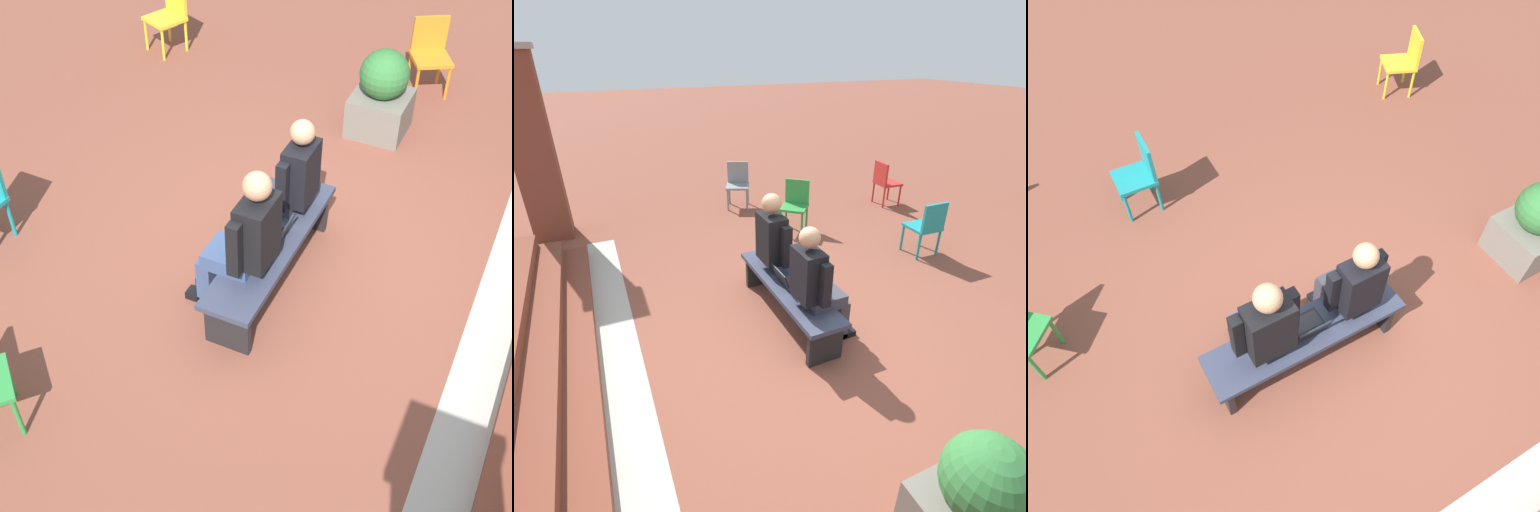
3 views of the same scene
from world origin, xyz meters
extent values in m
plane|color=brown|center=(0.00, 0.00, 0.00)|extent=(60.00, 60.00, 0.00)
cube|color=#A8A399|center=(0.33, 1.75, 0.00)|extent=(6.03, 0.40, 0.01)
cube|color=brown|center=(0.33, 2.40, 0.07)|extent=(5.23, 0.90, 0.15)
cube|color=brown|center=(0.33, 2.55, 0.22)|extent=(5.23, 0.60, 0.15)
cube|color=brown|center=(3.94, 2.40, 1.37)|extent=(0.56, 0.56, 2.75)
cube|color=#33384C|center=(0.33, -0.08, 0.42)|extent=(1.80, 0.44, 0.05)
cube|color=black|center=(-0.47, -0.08, 0.20)|extent=(0.06, 0.37, 0.40)
cube|color=black|center=(1.13, -0.08, 0.20)|extent=(0.06, 0.37, 0.40)
cube|color=#383842|center=(-0.14, -0.25, 0.51)|extent=(0.32, 0.37, 0.13)
cube|color=#383842|center=(-0.23, -0.44, 0.23)|extent=(0.10, 0.11, 0.45)
cube|color=black|center=(-0.23, -0.49, 0.03)|extent=(0.10, 0.22, 0.07)
cube|color=#383842|center=(-0.06, -0.44, 0.23)|extent=(0.10, 0.11, 0.45)
cube|color=black|center=(-0.06, -0.49, 0.03)|extent=(0.10, 0.22, 0.07)
cube|color=black|center=(-0.14, -0.05, 0.83)|extent=(0.35, 0.22, 0.52)
cube|color=navy|center=(-0.14, -0.16, 0.79)|extent=(0.05, 0.01, 0.31)
cube|color=black|center=(-0.37, -0.11, 0.81)|extent=(0.08, 0.09, 0.44)
cube|color=black|center=(0.08, -0.11, 0.81)|extent=(0.08, 0.09, 0.44)
sphere|color=tan|center=(-0.14, -0.05, 1.22)|extent=(0.20, 0.20, 0.20)
cube|color=#384C75|center=(0.69, -0.26, 0.51)|extent=(0.34, 0.40, 0.14)
cube|color=#384C75|center=(0.61, -0.46, 0.23)|extent=(0.11, 0.12, 0.45)
cube|color=black|center=(0.61, -0.52, 0.03)|extent=(0.11, 0.24, 0.07)
cube|color=#384C75|center=(0.78, -0.46, 0.23)|extent=(0.11, 0.12, 0.45)
cube|color=black|center=(0.78, -0.52, 0.03)|extent=(0.11, 0.24, 0.07)
cube|color=black|center=(0.69, -0.04, 0.86)|extent=(0.38, 0.24, 0.56)
cube|color=black|center=(0.46, -0.11, 0.84)|extent=(0.09, 0.10, 0.47)
cube|color=black|center=(0.93, -0.11, 0.84)|extent=(0.09, 0.10, 0.47)
sphere|color=tan|center=(0.69, -0.04, 1.27)|extent=(0.22, 0.22, 0.22)
cube|color=black|center=(0.32, -0.12, 0.46)|extent=(0.32, 0.22, 0.02)
cube|color=#2D2D33|center=(0.32, -0.13, 0.47)|extent=(0.29, 0.15, 0.00)
cube|color=black|center=(0.32, 0.02, 0.57)|extent=(0.32, 0.07, 0.19)
cube|color=#33519E|center=(0.32, 0.01, 0.57)|extent=(0.28, 0.06, 0.17)
cube|color=teal|center=(0.98, -2.62, 0.42)|extent=(0.43, 0.43, 0.04)
cube|color=teal|center=(0.79, -2.62, 0.64)|extent=(0.05, 0.40, 0.40)
cylinder|color=teal|center=(1.16, -2.80, 0.20)|extent=(0.04, 0.04, 0.40)
cylinder|color=teal|center=(1.17, -2.44, 0.20)|extent=(0.04, 0.04, 0.40)
cylinder|color=teal|center=(0.80, -2.80, 0.20)|extent=(0.04, 0.04, 0.40)
cylinder|color=teal|center=(0.81, -2.44, 0.20)|extent=(0.04, 0.04, 0.40)
cube|color=#2D893D|center=(2.48, -1.27, 0.42)|extent=(0.59, 0.59, 0.04)
cube|color=#2D893D|center=(2.62, -1.39, 0.64)|extent=(0.29, 0.33, 0.40)
cylinder|color=#2D893D|center=(2.46, -1.01, 0.20)|extent=(0.04, 0.04, 0.40)
cylinder|color=#2D893D|center=(2.22, -1.28, 0.20)|extent=(0.04, 0.04, 0.40)
cylinder|color=#2D893D|center=(2.73, -1.25, 0.20)|extent=(0.04, 0.04, 0.40)
cylinder|color=#2D893D|center=(2.49, -1.52, 0.20)|extent=(0.04, 0.04, 0.40)
cube|color=gray|center=(3.93, -0.81, 0.42)|extent=(0.55, 0.55, 0.04)
cube|color=gray|center=(4.11, -0.89, 0.64)|extent=(0.20, 0.38, 0.40)
cylinder|color=gray|center=(3.84, -0.58, 0.20)|extent=(0.04, 0.04, 0.40)
cylinder|color=gray|center=(3.70, -0.91, 0.20)|extent=(0.04, 0.04, 0.40)
cylinder|color=gray|center=(4.17, -0.72, 0.20)|extent=(0.04, 0.04, 0.40)
cylinder|color=gray|center=(4.03, -1.05, 0.20)|extent=(0.04, 0.04, 0.40)
cube|color=red|center=(2.91, -3.54, 0.42)|extent=(0.45, 0.45, 0.04)
cube|color=red|center=(2.92, -3.35, 0.64)|extent=(0.40, 0.06, 0.40)
cylinder|color=red|center=(2.72, -3.71, 0.20)|extent=(0.04, 0.04, 0.40)
cylinder|color=red|center=(3.08, -3.73, 0.20)|extent=(0.04, 0.04, 0.40)
cylinder|color=red|center=(2.74, -3.35, 0.20)|extent=(0.04, 0.04, 0.40)
cylinder|color=red|center=(3.10, -3.37, 0.20)|extent=(0.04, 0.04, 0.40)
sphere|color=#2D6B33|center=(-2.27, 0.01, 0.68)|extent=(0.52, 0.52, 0.52)
camera|label=1|loc=(4.29, 1.65, 4.32)|focal=50.00mm
camera|label=2|loc=(-3.01, 1.65, 2.77)|focal=28.00mm
camera|label=3|loc=(1.52, 1.65, 4.18)|focal=35.00mm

